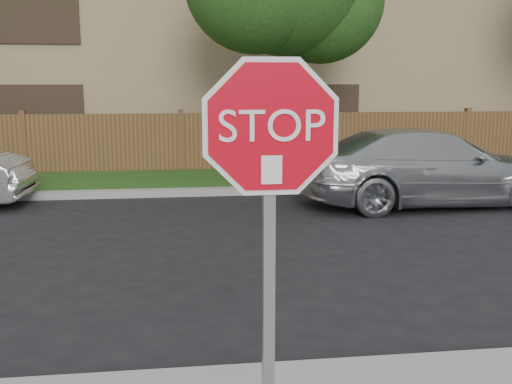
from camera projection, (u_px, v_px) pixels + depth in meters
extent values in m
plane|color=black|center=(195.00, 378.00, 4.89)|extent=(90.00, 90.00, 0.00)
cube|color=gray|center=(183.00, 192.00, 12.83)|extent=(70.00, 0.30, 0.15)
cube|color=#1E4714|center=(182.00, 181.00, 14.44)|extent=(70.00, 3.00, 0.12)
cube|color=#55331E|center=(181.00, 144.00, 15.87)|extent=(70.00, 0.12, 1.60)
cube|color=#A08463|center=(179.00, 65.00, 20.94)|extent=(34.00, 8.00, 6.00)
cylinder|color=#382B21|center=(286.00, 101.00, 14.33)|extent=(0.44, 0.44, 3.92)
sphere|color=#1F3F13|center=(321.00, 0.00, 14.31)|extent=(3.00, 3.00, 3.00)
cube|color=gray|center=(269.00, 289.00, 3.32)|extent=(0.06, 0.06, 2.30)
cylinder|color=white|center=(271.00, 127.00, 3.09)|extent=(1.01, 0.02, 1.01)
cylinder|color=red|center=(271.00, 127.00, 3.08)|extent=(0.93, 0.02, 0.93)
cube|color=white|center=(272.00, 170.00, 3.11)|extent=(0.11, 0.00, 0.15)
imported|color=#ADB0B5|center=(430.00, 167.00, 11.76)|extent=(5.27, 2.34, 1.50)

